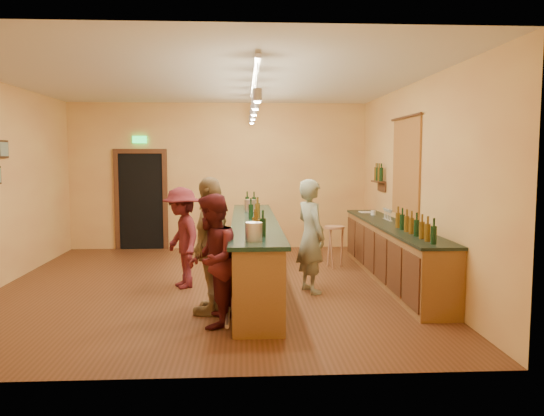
{
  "coord_description": "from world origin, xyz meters",
  "views": [
    {
      "loc": [
        0.54,
        -8.25,
        2.04
      ],
      "look_at": [
        1.0,
        0.2,
        1.21
      ],
      "focal_mm": 35.0,
      "sensor_mm": 36.0,
      "label": 1
    }
  ],
  "objects": [
    {
      "name": "floor",
      "position": [
        0.0,
        0.0,
        0.0
      ],
      "size": [
        7.0,
        7.0,
        0.0
      ],
      "primitive_type": "plane",
      "color": "#542E18",
      "rests_on": "ground"
    },
    {
      "name": "wall_front",
      "position": [
        0.0,
        -3.5,
        1.6
      ],
      "size": [
        6.5,
        0.02,
        3.2
      ],
      "primitive_type": "cube",
      "color": "#D0894E",
      "rests_on": "floor"
    },
    {
      "name": "ceiling",
      "position": [
        0.0,
        0.0,
        3.2
      ],
      "size": [
        6.5,
        7.0,
        0.02
      ],
      "primitive_type": "cube",
      "color": "silver",
      "rests_on": "wall_back"
    },
    {
      "name": "customer_c",
      "position": [
        -0.41,
        -0.06,
        0.78
      ],
      "size": [
        0.94,
        1.16,
        1.57
      ],
      "primitive_type": "imported",
      "rotation": [
        0.0,
        0.0,
        -1.16
      ],
      "color": "#59191E",
      "rests_on": "floor"
    },
    {
      "name": "bar_stool",
      "position": [
        2.21,
        1.3,
        0.62
      ],
      "size": [
        0.37,
        0.37,
        0.76
      ],
      "rotation": [
        0.0,
        0.0,
        0.13
      ],
      "color": "#AC744E",
      "rests_on": "floor"
    },
    {
      "name": "tasting_bar",
      "position": [
        0.71,
        -0.0,
        0.61
      ],
      "size": [
        0.74,
        5.1,
        1.38
      ],
      "color": "brown",
      "rests_on": "floor"
    },
    {
      "name": "customer_b",
      "position": [
        0.13,
        -1.44,
        0.89
      ],
      "size": [
        0.71,
        1.12,
        1.78
      ],
      "primitive_type": "imported",
      "rotation": [
        0.0,
        0.0,
        -1.85
      ],
      "color": "#997A51",
      "rests_on": "floor"
    },
    {
      "name": "doorway",
      "position": [
        -1.7,
        3.47,
        1.13
      ],
      "size": [
        1.15,
        0.09,
        2.48
      ],
      "color": "black",
      "rests_on": "wall_back"
    },
    {
      "name": "bartender",
      "position": [
        1.55,
        -0.45,
        0.85
      ],
      "size": [
        0.6,
        0.73,
        1.7
      ],
      "primitive_type": "imported",
      "rotation": [
        0.0,
        0.0,
        1.94
      ],
      "color": "gray",
      "rests_on": "floor"
    },
    {
      "name": "wall_back",
      "position": [
        0.0,
        3.5,
        1.6
      ],
      "size": [
        6.5,
        0.02,
        3.2
      ],
      "primitive_type": "cube",
      "color": "#D0894E",
      "rests_on": "floor"
    },
    {
      "name": "tapestry",
      "position": [
        3.23,
        0.4,
        1.85
      ],
      "size": [
        0.03,
        1.4,
        1.6
      ],
      "primitive_type": "cube",
      "color": "maroon",
      "rests_on": "wall_right"
    },
    {
      "name": "bottle_shelf",
      "position": [
        3.17,
        1.9,
        1.67
      ],
      "size": [
        0.17,
        0.55,
        0.54
      ],
      "color": "#452914",
      "rests_on": "wall_right"
    },
    {
      "name": "wall_right",
      "position": [
        3.25,
        0.0,
        1.6
      ],
      "size": [
        0.02,
        7.0,
        3.2
      ],
      "primitive_type": "cube",
      "color": "#D0894E",
      "rests_on": "floor"
    },
    {
      "name": "back_counter",
      "position": [
        2.97,
        0.18,
        0.49
      ],
      "size": [
        0.6,
        4.55,
        1.27
      ],
      "color": "brown",
      "rests_on": "floor"
    },
    {
      "name": "pendant_track",
      "position": [
        0.71,
        -0.0,
        2.98
      ],
      "size": [
        0.11,
        4.6,
        0.5
      ],
      "color": "silver",
      "rests_on": "ceiling"
    },
    {
      "name": "customer_a",
      "position": [
        0.16,
        -1.97,
        0.8
      ],
      "size": [
        0.67,
        0.83,
        1.6
      ],
      "primitive_type": "imported",
      "rotation": [
        0.0,
        0.0,
        -1.66
      ],
      "color": "#59191E",
      "rests_on": "floor"
    }
  ]
}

